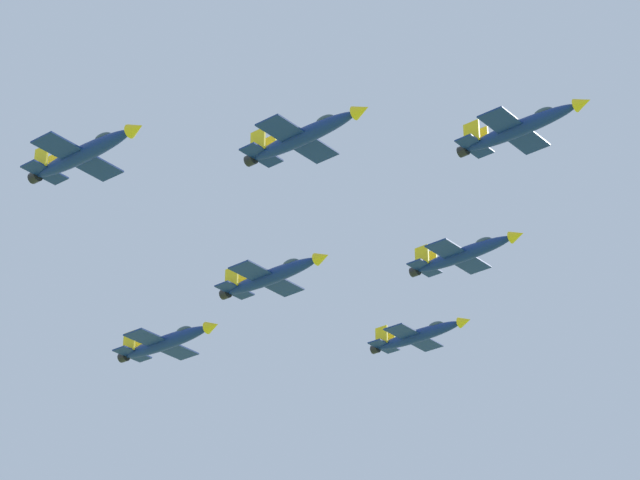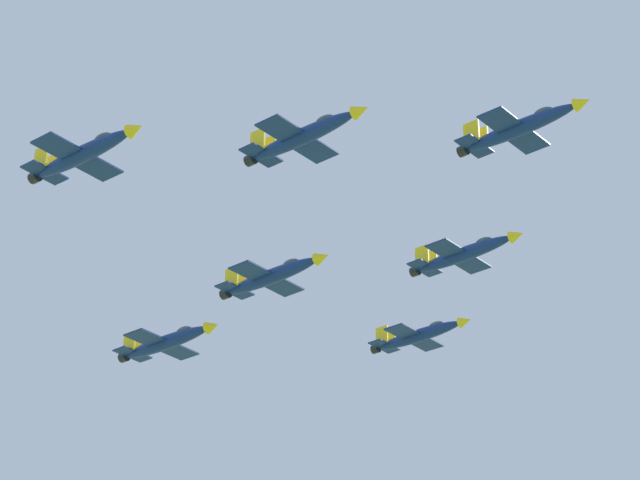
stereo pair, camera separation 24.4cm
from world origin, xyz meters
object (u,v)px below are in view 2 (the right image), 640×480
jet_trailing (166,342)px  jet_left_wingman (464,254)px  jet_lead (520,127)px  jet_right_wingman (303,136)px  jet_slot_rear (272,276)px  jet_right_outer (83,154)px  jet_left_outer (418,335)px

jet_trailing → jet_left_wingman: bearing=22.2°
jet_lead → jet_right_wingman: (11.22, -22.54, -1.33)m
jet_left_wingman → jet_slot_rear: jet_left_wingman is taller
jet_right_wingman → jet_right_outer: bearing=-139.5°
jet_slot_rear → jet_right_wingman: bearing=-40.2°
jet_right_outer → jet_slot_rear: jet_right_outer is taller
jet_left_wingman → jet_left_outer: (-20.44, -14.71, -0.81)m
jet_lead → jet_trailing: size_ratio=0.95×
jet_lead → jet_right_wingman: bearing=-139.6°
jet_lead → jet_right_wingman: 25.22m
jet_left_outer → jet_trailing: (27.05, -26.46, -6.60)m
jet_lead → jet_trailing: bearing=-179.9°
jet_lead → jet_slot_rear: bearing=-179.9°
jet_left_wingman → jet_left_outer: 25.19m
jet_left_outer → jet_right_wingman: bearing=-69.0°
jet_right_wingman → jet_slot_rear: 25.85m
jet_right_outer → jet_right_wingman: bearing=39.5°
jet_left_outer → jet_right_outer: 65.24m
jet_right_wingman → jet_slot_rear: bearing=139.8°
jet_trailing → jet_right_outer: bearing=-60.3°
jet_right_outer → jet_left_wingman: bearing=67.7°
jet_left_wingman → jet_slot_rear: size_ratio=0.96×
jet_right_outer → jet_slot_rear: bearing=89.1°
jet_lead → jet_trailing: (-13.83, -55.87, -11.18)m
jet_right_wingman → jet_right_outer: size_ratio=0.99×
jet_left_wingman → jet_lead: bearing=-40.0°
jet_left_wingman → jet_right_wingman: (31.66, -7.83, 2.44)m
jet_right_outer → jet_trailing: jet_right_outer is taller
jet_right_outer → jet_slot_rear: 32.78m
jet_lead → jet_left_wingman: 25.46m
jet_left_wingman → jet_right_outer: bearing=-111.1°
jet_lead → jet_slot_rear: size_ratio=0.96×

